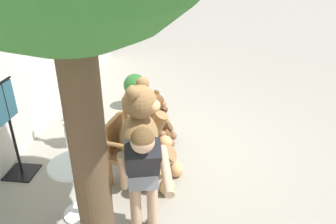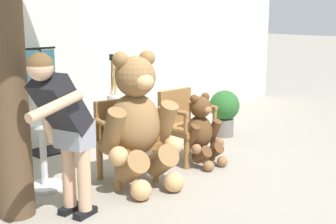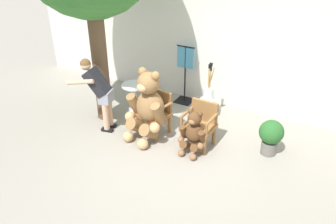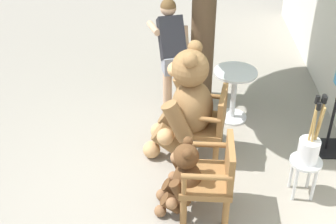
% 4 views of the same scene
% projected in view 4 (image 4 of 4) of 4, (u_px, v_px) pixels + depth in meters
% --- Properties ---
extents(ground_plane, '(60.00, 60.00, 0.00)m').
position_uv_depth(ground_plane, '(157.00, 177.00, 5.35)').
color(ground_plane, gray).
extents(wooden_chair_left, '(0.65, 0.62, 0.86)m').
position_uv_depth(wooden_chair_left, '(207.00, 121.00, 5.48)').
color(wooden_chair_left, olive).
rests_on(wooden_chair_left, ground).
extents(wooden_chair_right, '(0.58, 0.54, 0.86)m').
position_uv_depth(wooden_chair_right, '(212.00, 176.00, 4.68)').
color(wooden_chair_right, olive).
rests_on(wooden_chair_right, ground).
extents(teddy_bear_large, '(0.87, 0.87, 1.41)m').
position_uv_depth(teddy_bear_large, '(186.00, 103.00, 5.38)').
color(teddy_bear_large, olive).
rests_on(teddy_bear_large, ground).
extents(teddy_bear_small, '(0.52, 0.49, 0.86)m').
position_uv_depth(teddy_bear_small, '(183.00, 178.00, 4.71)').
color(teddy_bear_small, brown).
rests_on(teddy_bear_small, ground).
extents(person_visitor, '(0.78, 0.60, 1.49)m').
position_uv_depth(person_visitor, '(172.00, 49.00, 6.11)').
color(person_visitor, black).
rests_on(person_visitor, ground).
extents(white_stool, '(0.34, 0.34, 0.46)m').
position_uv_depth(white_stool, '(305.00, 168.00, 4.94)').
color(white_stool, silver).
rests_on(white_stool, ground).
extents(brush_bucket, '(0.22, 0.22, 0.80)m').
position_uv_depth(brush_bucket, '(309.00, 147.00, 4.78)').
color(brush_bucket, white).
rests_on(brush_bucket, white_stool).
extents(round_side_table, '(0.56, 0.56, 0.72)m').
position_uv_depth(round_side_table, '(234.00, 90.00, 6.11)').
color(round_side_table, silver).
rests_on(round_side_table, ground).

